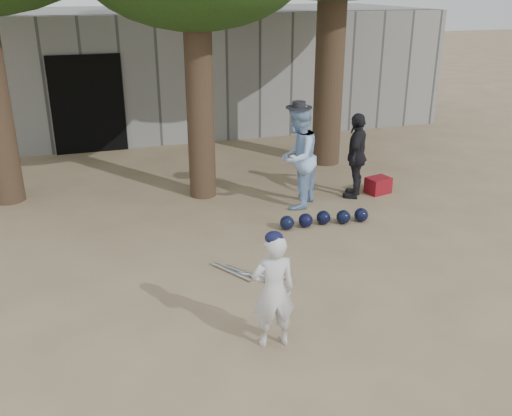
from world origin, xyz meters
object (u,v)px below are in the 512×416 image
object	(u,v)px
red_bag	(378,185)
boy_player	(273,291)
spectator_blue	(298,157)
spectator_dark	(357,156)

from	to	relation	value
red_bag	boy_player	bearing A→B (deg)	-131.47
spectator_blue	spectator_dark	size ratio (longest dim) A/B	1.15
boy_player	spectator_blue	world-z (taller)	spectator_blue
spectator_blue	spectator_dark	distance (m)	1.21
red_bag	spectator_dark	bearing A→B (deg)	-177.61
boy_player	spectator_blue	xyz separation A→B (m)	(1.75, 3.75, 0.24)
boy_player	spectator_blue	size ratio (longest dim) A/B	0.73
spectator_blue	spectator_dark	bearing A→B (deg)	137.66
spectator_blue	red_bag	size ratio (longest dim) A/B	4.24
boy_player	red_bag	size ratio (longest dim) A/B	3.10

